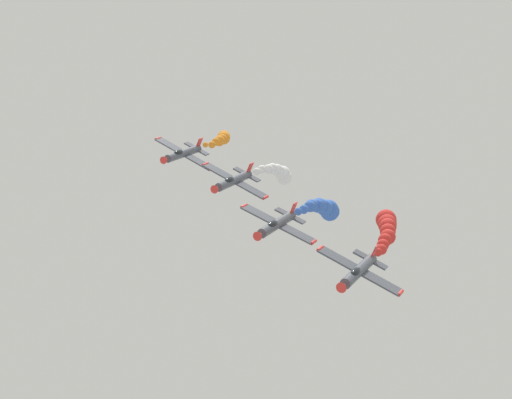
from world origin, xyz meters
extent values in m
cylinder|color=#474C56|center=(-17.19, 13.66, 106.04)|extent=(1.44, 9.00, 1.44)
cone|color=red|center=(-17.19, 18.76, 106.04)|extent=(1.37, 1.20, 1.37)
cube|color=#474C56|center=(-17.15, 13.26, 105.95)|extent=(8.55, 1.90, 3.74)
cylinder|color=red|center=(-21.39, 13.26, 104.16)|extent=(0.47, 1.40, 0.47)
cylinder|color=red|center=(-12.91, 13.26, 107.74)|extent=(0.47, 1.40, 0.47)
cube|color=#474C56|center=(-17.21, 9.66, 106.09)|extent=(3.57, 1.20, 1.64)
cube|color=red|center=(-17.57, 9.56, 106.93)|extent=(0.75, 1.10, 1.53)
ellipsoid|color=black|center=(-17.38, 15.46, 106.50)|extent=(1.01, 2.20, 0.96)
sphere|color=red|center=(-17.21, 6.89, 106.14)|extent=(0.97, 0.97, 0.97)
sphere|color=red|center=(-17.15, 5.12, 105.95)|extent=(1.18, 1.18, 1.18)
sphere|color=red|center=(-16.79, 3.35, 105.95)|extent=(1.36, 1.36, 1.36)
sphere|color=red|center=(-16.55, 1.58, 106.02)|extent=(1.56, 1.56, 1.56)
sphere|color=red|center=(-16.40, -0.19, 105.93)|extent=(1.82, 1.82, 1.82)
sphere|color=red|center=(-15.92, -1.96, 106.10)|extent=(1.85, 1.85, 1.85)
sphere|color=red|center=(-15.42, -3.73, 106.15)|extent=(2.10, 2.10, 2.10)
sphere|color=red|center=(-14.88, -5.50, 106.06)|extent=(2.31, 2.31, 2.31)
sphere|color=red|center=(-14.26, -7.27, 106.08)|extent=(2.56, 2.56, 2.56)
cylinder|color=#474C56|center=(-4.97, 5.37, 107.60)|extent=(1.42, 9.00, 1.42)
cone|color=red|center=(-4.97, 10.47, 107.60)|extent=(1.35, 1.20, 1.35)
cube|color=#474C56|center=(-4.93, 4.97, 107.51)|extent=(8.64, 1.90, 3.50)
cylinder|color=red|center=(-9.22, 4.97, 105.84)|extent=(0.47, 1.40, 0.47)
cylinder|color=red|center=(-0.65, 4.97, 109.18)|extent=(0.47, 1.40, 0.47)
cube|color=#474C56|center=(-4.99, 1.37, 107.65)|extent=(3.61, 1.20, 1.55)
cube|color=red|center=(-5.32, 1.27, 108.50)|extent=(0.71, 1.10, 1.54)
ellipsoid|color=black|center=(-5.15, 7.17, 108.06)|extent=(1.00, 2.20, 0.94)
sphere|color=blue|center=(-4.88, -1.55, 107.48)|extent=(0.96, 0.96, 0.96)
sphere|color=blue|center=(-4.89, -3.48, 107.32)|extent=(1.15, 1.15, 1.15)
sphere|color=blue|center=(-4.96, -5.40, 107.27)|extent=(1.44, 1.44, 1.44)
sphere|color=blue|center=(-4.51, -7.32, 106.91)|extent=(1.63, 1.63, 1.63)
sphere|color=blue|center=(-4.59, -9.24, 106.48)|extent=(1.78, 1.78, 1.78)
sphere|color=blue|center=(-4.15, -11.16, 106.07)|extent=(2.00, 2.00, 2.00)
sphere|color=blue|center=(-4.12, -13.08, 105.46)|extent=(2.02, 2.02, 2.02)
sphere|color=blue|center=(-3.66, -15.01, 104.80)|extent=(2.21, 2.21, 2.21)
sphere|color=blue|center=(-3.59, -16.93, 104.26)|extent=(2.56, 2.56, 2.56)
sphere|color=blue|center=(-3.10, -18.85, 103.41)|extent=(2.73, 2.73, 2.73)
cylinder|color=#474C56|center=(5.07, -4.59, 109.88)|extent=(1.44, 9.00, 1.44)
cone|color=red|center=(5.07, 0.51, 109.88)|extent=(1.37, 1.20, 1.37)
cube|color=#474C56|center=(5.11, -4.99, 109.79)|extent=(8.52, 1.90, 3.80)
cylinder|color=red|center=(0.89, -4.99, 107.98)|extent=(0.47, 1.40, 0.47)
cylinder|color=red|center=(9.34, -4.99, 111.61)|extent=(0.47, 1.40, 0.47)
cube|color=#474C56|center=(5.05, -8.59, 109.93)|extent=(3.56, 1.20, 1.67)
cube|color=red|center=(4.69, -8.69, 110.77)|extent=(0.76, 1.10, 1.53)
ellipsoid|color=black|center=(4.88, -2.79, 110.34)|extent=(1.01, 2.20, 0.96)
sphere|color=white|center=(5.05, -11.86, 109.73)|extent=(1.04, 1.04, 1.04)
sphere|color=white|center=(5.26, -14.12, 109.62)|extent=(1.17, 1.17, 1.17)
sphere|color=white|center=(5.27, -16.39, 109.24)|extent=(1.34, 1.34, 1.34)
sphere|color=white|center=(5.57, -18.65, 108.87)|extent=(1.60, 1.60, 1.60)
sphere|color=white|center=(5.77, -20.91, 108.32)|extent=(1.62, 1.62, 1.62)
sphere|color=white|center=(6.29, -23.18, 107.59)|extent=(1.83, 1.83, 1.83)
sphere|color=white|center=(6.71, -25.44, 106.87)|extent=(2.22, 2.22, 2.22)
sphere|color=white|center=(7.35, -27.70, 105.77)|extent=(2.35, 2.35, 2.35)
cylinder|color=#474C56|center=(16.42, -12.19, 111.35)|extent=(1.45, 9.00, 1.45)
cone|color=red|center=(16.42, -7.09, 111.35)|extent=(1.38, 1.20, 1.38)
cube|color=#474C56|center=(16.46, -12.59, 111.26)|extent=(8.48, 1.90, 3.90)
cylinder|color=red|center=(12.25, -12.59, 109.39)|extent=(0.48, 1.40, 0.48)
cylinder|color=red|center=(20.66, -12.59, 113.13)|extent=(0.48, 1.40, 0.48)
cube|color=#474C56|center=(16.40, -16.19, 111.39)|extent=(3.55, 1.20, 1.71)
cube|color=red|center=(16.02, -16.29, 112.23)|extent=(0.78, 1.10, 1.52)
ellipsoid|color=black|center=(16.21, -10.39, 111.80)|extent=(1.02, 2.20, 0.96)
sphere|color=orange|center=(16.59, -19.40, 111.46)|extent=(0.81, 0.81, 0.81)
sphere|color=orange|center=(16.63, -21.61, 111.13)|extent=(1.08, 1.08, 1.08)
sphere|color=orange|center=(17.04, -23.82, 111.21)|extent=(1.24, 1.24, 1.24)
sphere|color=orange|center=(17.53, -26.03, 110.98)|extent=(1.66, 1.66, 1.66)
sphere|color=orange|center=(18.11, -28.24, 110.89)|extent=(1.60, 1.60, 1.60)
sphere|color=orange|center=(18.90, -30.45, 110.70)|extent=(2.05, 2.05, 2.05)
sphere|color=orange|center=(19.95, -32.66, 110.53)|extent=(2.07, 2.07, 2.07)
camera|label=1|loc=(-41.04, 94.23, 132.78)|focal=61.31mm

